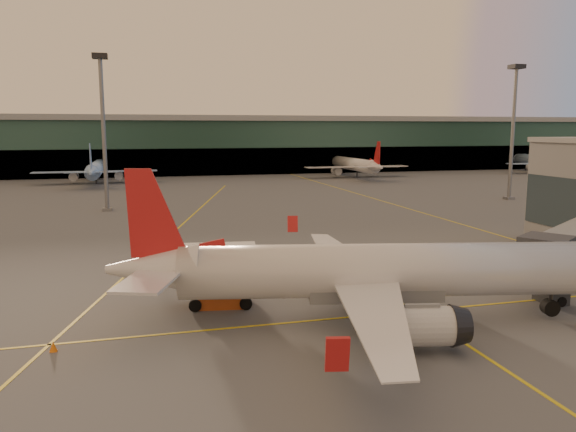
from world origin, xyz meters
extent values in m
plane|color=#4C4F54|center=(0.00, 0.00, 0.00)|extent=(600.00, 600.00, 0.00)
cube|color=yellow|center=(0.00, 5.00, 0.01)|extent=(80.00, 0.25, 0.01)
cube|color=yellow|center=(-10.00, 45.00, 0.01)|extent=(31.30, 115.98, 0.01)
cube|color=yellow|center=(30.00, 70.00, 0.01)|extent=(0.25, 160.00, 0.01)
cube|color=yellow|center=(5.00, -8.00, 0.01)|extent=(0.25, 30.00, 0.01)
cube|color=#19382D|center=(0.00, 142.00, 8.00)|extent=(400.00, 18.00, 16.00)
cube|color=gray|center=(0.00, 142.00, 16.80)|extent=(400.00, 20.00, 1.60)
cube|color=black|center=(0.00, 133.50, 4.00)|extent=(400.00, 1.00, 8.00)
cylinder|color=slate|center=(-20.00, 66.00, 12.50)|extent=(0.70, 0.70, 25.00)
cube|color=black|center=(-20.00, 66.00, 25.20)|extent=(2.40, 2.40, 0.80)
cube|color=slate|center=(-20.00, 66.00, 0.25)|extent=(1.60, 1.60, 0.50)
cylinder|color=slate|center=(55.00, 62.00, 12.50)|extent=(0.70, 0.70, 25.00)
cube|color=black|center=(55.00, 62.00, 25.20)|extent=(2.40, 2.40, 0.80)
cube|color=slate|center=(55.00, 62.00, 0.25)|extent=(1.60, 1.60, 0.50)
cylinder|color=silver|center=(2.03, 3.45, 3.77)|extent=(29.50, 9.88, 3.77)
cone|color=silver|center=(-14.07, 6.93, 4.05)|extent=(7.06, 4.86, 3.58)
cube|color=silver|center=(-14.40, 3.70, 4.15)|extent=(4.96, 6.76, 0.19)
cylinder|color=silver|center=(1.52, -2.30, 1.70)|extent=(4.37, 3.23, 2.45)
cylinder|color=black|center=(-0.58, 1.51, 0.85)|extent=(1.94, 1.65, 1.70)
cylinder|color=black|center=(-0.58, 1.51, 1.37)|extent=(0.34, 0.34, 1.04)
cube|color=silver|center=(-13.04, 10.00, 4.15)|extent=(3.48, 6.29, 0.19)
cylinder|color=silver|center=(3.94, 8.90, 1.70)|extent=(4.37, 3.23, 2.45)
cylinder|color=black|center=(0.45, 6.30, 0.85)|extent=(1.94, 1.65, 1.70)
cylinder|color=black|center=(0.45, 6.30, 1.37)|extent=(0.34, 0.34, 1.04)
cube|color=slate|center=(0.98, 3.68, 2.54)|extent=(9.74, 4.91, 1.51)
cylinder|color=black|center=(13.58, 0.96, 0.85)|extent=(1.32, 0.99, 1.19)
cube|color=#2D3035|center=(14.90, 3.31, 4.07)|extent=(4.72, 4.72, 3.00)
cube|color=#2D3035|center=(16.40, 4.21, 1.20)|extent=(1.60, 2.40, 2.40)
cylinder|color=black|center=(16.40, 3.11, 0.40)|extent=(0.80, 0.40, 0.80)
cylinder|color=black|center=(16.40, 5.31, 0.40)|extent=(0.80, 0.40, 0.80)
cube|color=#AF4619|center=(-8.99, 10.22, 0.79)|extent=(3.72, 3.00, 1.59)
cube|color=silver|center=(-9.31, 10.27, 3.28)|extent=(6.46, 3.49, 2.97)
cylinder|color=black|center=(-11.06, 9.23, 0.48)|extent=(1.00, 0.50, 0.95)
cylinder|color=black|center=(-7.28, 8.69, 0.48)|extent=(1.00, 0.50, 0.95)
cone|color=orange|center=(-20.31, 3.78, 0.31)|extent=(0.49, 0.49, 0.63)
cube|color=orange|center=(-20.31, 3.78, 0.02)|extent=(0.43, 0.43, 0.03)
cone|color=orange|center=(0.27, 20.33, 0.26)|extent=(0.42, 0.42, 0.53)
cube|color=orange|center=(0.27, 20.33, 0.01)|extent=(0.36, 0.36, 0.03)
camera|label=1|loc=(-14.83, -31.82, 13.61)|focal=35.00mm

